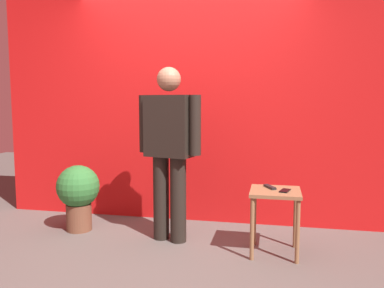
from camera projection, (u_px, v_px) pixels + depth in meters
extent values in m
plane|color=#59544F|center=(159.00, 261.00, 3.34)|extent=(12.00, 12.00, 0.00)
cube|color=red|center=(190.00, 70.00, 4.36)|extent=(4.43, 0.12, 3.38)
cylinder|color=black|center=(161.00, 197.00, 3.84)|extent=(0.19, 0.19, 0.82)
cylinder|color=black|center=(178.00, 200.00, 3.76)|extent=(0.19, 0.19, 0.82)
cube|color=black|center=(169.00, 126.00, 3.72)|extent=(0.49, 0.32, 0.58)
cube|color=red|center=(175.00, 122.00, 3.82)|extent=(0.12, 0.04, 0.49)
cube|color=#B2333D|center=(175.00, 124.00, 3.83)|extent=(0.05, 0.02, 0.44)
cylinder|color=black|center=(145.00, 124.00, 3.84)|extent=(0.13, 0.13, 0.55)
cylinder|color=black|center=(195.00, 125.00, 3.60)|extent=(0.13, 0.13, 0.55)
sphere|color=#A87A5B|center=(169.00, 79.00, 3.68)|extent=(0.23, 0.23, 0.23)
cube|color=olive|center=(275.00, 192.00, 3.44)|extent=(0.43, 0.43, 0.03)
cylinder|color=olive|center=(252.00, 229.00, 3.33)|extent=(0.04, 0.04, 0.54)
cylinder|color=olive|center=(298.00, 232.00, 3.26)|extent=(0.04, 0.04, 0.54)
cylinder|color=olive|center=(254.00, 216.00, 3.70)|extent=(0.04, 0.04, 0.54)
cylinder|color=olive|center=(295.00, 219.00, 3.62)|extent=(0.04, 0.04, 0.54)
cube|color=black|center=(285.00, 191.00, 3.40)|extent=(0.11, 0.16, 0.01)
cube|color=black|center=(270.00, 187.00, 3.53)|extent=(0.12, 0.17, 0.02)
cylinder|color=brown|center=(79.00, 217.00, 4.12)|extent=(0.26, 0.26, 0.28)
sphere|color=#2D7233|center=(78.00, 186.00, 4.08)|extent=(0.44, 0.44, 0.44)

